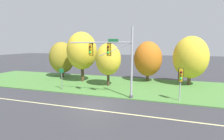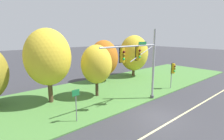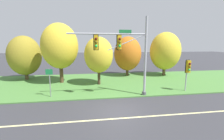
{
  "view_description": "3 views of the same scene",
  "coord_description": "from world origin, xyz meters",
  "px_view_note": "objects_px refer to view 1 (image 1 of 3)",
  "views": [
    {
      "loc": [
        6.53,
        -14.37,
        5.56
      ],
      "look_at": [
        0.81,
        3.46,
        2.83
      ],
      "focal_mm": 28.0,
      "sensor_mm": 36.0,
      "label": 1
    },
    {
      "loc": [
        -11.79,
        -7.83,
        6.76
      ],
      "look_at": [
        -1.6,
        4.0,
        3.6
      ],
      "focal_mm": 28.0,
      "sensor_mm": 36.0,
      "label": 2
    },
    {
      "loc": [
        -1.92,
        -10.31,
        4.89
      ],
      "look_at": [
        0.16,
        4.06,
        2.38
      ],
      "focal_mm": 24.0,
      "sensor_mm": 36.0,
      "label": 3
    }
  ],
  "objects_px": {
    "tree_left_of_mast": "(82,51)",
    "tree_mid_verge": "(148,59)",
    "route_sign_post": "(62,76)",
    "tree_behind_signpost": "(108,59)",
    "pedestrian_signal_near_kerb": "(181,77)",
    "tree_tall_centre": "(190,57)",
    "traffic_signal_mast": "(114,56)",
    "tree_nearest_road": "(62,58)"
  },
  "relations": [
    {
      "from": "tree_left_of_mast",
      "to": "tree_behind_signpost",
      "type": "bearing_deg",
      "value": -18.29
    },
    {
      "from": "pedestrian_signal_near_kerb",
      "to": "tree_left_of_mast",
      "type": "bearing_deg",
      "value": 157.44
    },
    {
      "from": "tree_left_of_mast",
      "to": "tree_behind_signpost",
      "type": "height_order",
      "value": "tree_left_of_mast"
    },
    {
      "from": "route_sign_post",
      "to": "tree_nearest_road",
      "type": "relative_size",
      "value": 0.45
    },
    {
      "from": "route_sign_post",
      "to": "tree_left_of_mast",
      "type": "relative_size",
      "value": 0.36
    },
    {
      "from": "tree_behind_signpost",
      "to": "tree_tall_centre",
      "type": "distance_m",
      "value": 11.15
    },
    {
      "from": "pedestrian_signal_near_kerb",
      "to": "tree_nearest_road",
      "type": "relative_size",
      "value": 0.55
    },
    {
      "from": "tree_left_of_mast",
      "to": "pedestrian_signal_near_kerb",
      "type": "bearing_deg",
      "value": -22.56
    },
    {
      "from": "tree_left_of_mast",
      "to": "tree_mid_verge",
      "type": "height_order",
      "value": "tree_left_of_mast"
    },
    {
      "from": "tree_mid_verge",
      "to": "traffic_signal_mast",
      "type": "bearing_deg",
      "value": -105.38
    },
    {
      "from": "route_sign_post",
      "to": "tree_mid_verge",
      "type": "relative_size",
      "value": 0.44
    },
    {
      "from": "tree_mid_verge",
      "to": "tree_tall_centre",
      "type": "relative_size",
      "value": 0.9
    },
    {
      "from": "traffic_signal_mast",
      "to": "tree_nearest_road",
      "type": "distance_m",
      "value": 14.57
    },
    {
      "from": "pedestrian_signal_near_kerb",
      "to": "tree_mid_verge",
      "type": "relative_size",
      "value": 0.55
    },
    {
      "from": "route_sign_post",
      "to": "tree_tall_centre",
      "type": "bearing_deg",
      "value": 27.32
    },
    {
      "from": "traffic_signal_mast",
      "to": "tree_left_of_mast",
      "type": "height_order",
      "value": "tree_left_of_mast"
    },
    {
      "from": "route_sign_post",
      "to": "tree_left_of_mast",
      "type": "distance_m",
      "value": 5.99
    },
    {
      "from": "tree_nearest_road",
      "to": "tree_left_of_mast",
      "type": "distance_m",
      "value": 5.78
    },
    {
      "from": "tree_nearest_road",
      "to": "tree_left_of_mast",
      "type": "xyz_separation_m",
      "value": [
        5.08,
        -2.44,
        1.27
      ]
    },
    {
      "from": "tree_nearest_road",
      "to": "pedestrian_signal_near_kerb",
      "type": "bearing_deg",
      "value": -23.44
    },
    {
      "from": "tree_tall_centre",
      "to": "tree_mid_verge",
      "type": "bearing_deg",
      "value": 174.05
    },
    {
      "from": "tree_left_of_mast",
      "to": "tree_mid_verge",
      "type": "distance_m",
      "value": 9.84
    },
    {
      "from": "route_sign_post",
      "to": "tree_behind_signpost",
      "type": "height_order",
      "value": "tree_behind_signpost"
    },
    {
      "from": "tree_left_of_mast",
      "to": "tree_tall_centre",
      "type": "relative_size",
      "value": 1.11
    },
    {
      "from": "pedestrian_signal_near_kerb",
      "to": "tree_nearest_road",
      "type": "distance_m",
      "value": 20.11
    },
    {
      "from": "tree_tall_centre",
      "to": "tree_behind_signpost",
      "type": "bearing_deg",
      "value": -158.75
    },
    {
      "from": "route_sign_post",
      "to": "tree_tall_centre",
      "type": "xyz_separation_m",
      "value": [
        15.06,
        7.78,
        2.06
      ]
    },
    {
      "from": "tree_tall_centre",
      "to": "tree_nearest_road",
      "type": "bearing_deg",
      "value": -179.8
    },
    {
      "from": "traffic_signal_mast",
      "to": "route_sign_post",
      "type": "distance_m",
      "value": 7.34
    },
    {
      "from": "route_sign_post",
      "to": "tree_tall_centre",
      "type": "height_order",
      "value": "tree_tall_centre"
    },
    {
      "from": "traffic_signal_mast",
      "to": "tree_tall_centre",
      "type": "relative_size",
      "value": 1.1
    },
    {
      "from": "tree_nearest_road",
      "to": "tree_tall_centre",
      "type": "bearing_deg",
      "value": 0.2
    },
    {
      "from": "pedestrian_signal_near_kerb",
      "to": "tree_left_of_mast",
      "type": "height_order",
      "value": "tree_left_of_mast"
    },
    {
      "from": "traffic_signal_mast",
      "to": "pedestrian_signal_near_kerb",
      "type": "bearing_deg",
      "value": 3.79
    },
    {
      "from": "tree_behind_signpost",
      "to": "traffic_signal_mast",
      "type": "bearing_deg",
      "value": -64.3
    },
    {
      "from": "pedestrian_signal_near_kerb",
      "to": "tree_tall_centre",
      "type": "bearing_deg",
      "value": 78.4
    },
    {
      "from": "traffic_signal_mast",
      "to": "pedestrian_signal_near_kerb",
      "type": "xyz_separation_m",
      "value": [
        6.59,
        0.44,
        -1.94
      ]
    },
    {
      "from": "tree_left_of_mast",
      "to": "tree_mid_verge",
      "type": "xyz_separation_m",
      "value": [
        9.26,
        3.11,
        -1.18
      ]
    },
    {
      "from": "tree_left_of_mast",
      "to": "route_sign_post",
      "type": "bearing_deg",
      "value": -90.61
    },
    {
      "from": "traffic_signal_mast",
      "to": "tree_mid_verge",
      "type": "distance_m",
      "value": 9.48
    },
    {
      "from": "tree_mid_verge",
      "to": "tree_behind_signpost",
      "type": "bearing_deg",
      "value": -135.06
    },
    {
      "from": "pedestrian_signal_near_kerb",
      "to": "tree_behind_signpost",
      "type": "bearing_deg",
      "value": 155.28
    }
  ]
}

